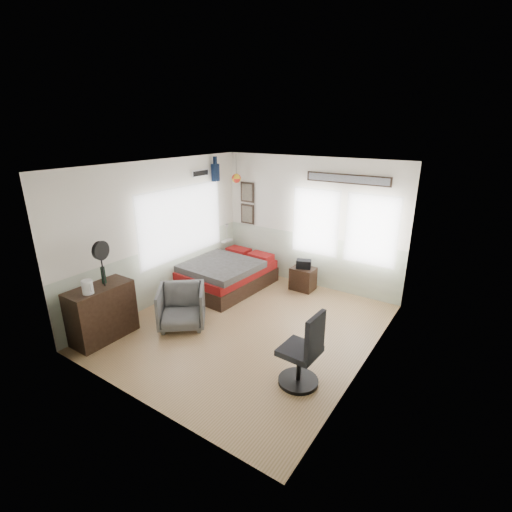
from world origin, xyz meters
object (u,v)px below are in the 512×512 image
object	(u,v)px
bed	(227,274)
task_chair	(303,356)
nightstand	(303,279)
armchair	(182,307)
dresser	(102,313)

from	to	relation	value
bed	task_chair	world-z (taller)	task_chair
nightstand	task_chair	bearing A→B (deg)	-62.87
armchair	task_chair	world-z (taller)	task_chair
armchair	nightstand	bearing A→B (deg)	28.07
armchair	nightstand	size ratio (longest dim) A/B	1.64
dresser	nightstand	xyz separation A→B (m)	(1.82, 3.48, -0.21)
armchair	task_chair	bearing A→B (deg)	-45.13
bed	task_chair	xyz separation A→B (m)	(2.77, -1.93, 0.14)
bed	task_chair	bearing A→B (deg)	-31.81
nightstand	task_chair	xyz separation A→B (m)	(1.39, -2.74, 0.20)
armchair	dresser	bearing A→B (deg)	-167.69
nightstand	bed	bearing A→B (deg)	-149.09
bed	dresser	world-z (taller)	dresser
bed	task_chair	distance (m)	3.38
armchair	nightstand	distance (m)	2.71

